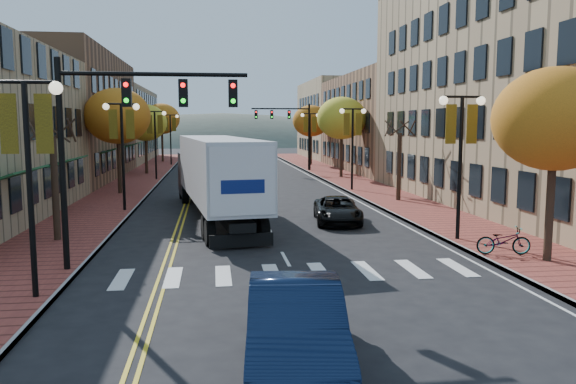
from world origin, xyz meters
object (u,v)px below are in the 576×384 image
object	(u,v)px
black_suv	(337,210)
bicycle	(504,241)
semi_truck	(215,171)
navy_sedan	(296,327)

from	to	relation	value
black_suv	bicycle	size ratio (longest dim) A/B	2.40
semi_truck	black_suv	size ratio (longest dim) A/B	3.65
semi_truck	black_suv	bearing A→B (deg)	-28.70
navy_sedan	bicycle	xyz separation A→B (m)	(8.92, 8.27, -0.22)
bicycle	navy_sedan	bearing A→B (deg)	143.03
black_suv	navy_sedan	bearing A→B (deg)	-98.44
semi_truck	bicycle	size ratio (longest dim) A/B	8.78
navy_sedan	black_suv	bearing A→B (deg)	80.16
navy_sedan	black_suv	distance (m)	17.04
semi_truck	black_suv	xyz separation A→B (m)	(6.03, -2.38, -1.82)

